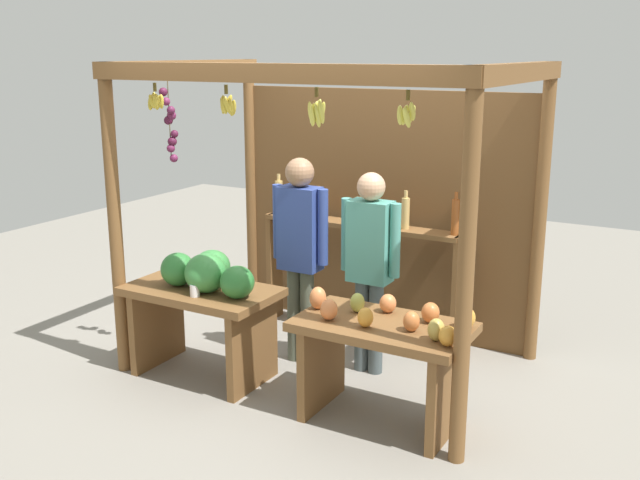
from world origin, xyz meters
TOP-DOWN VIEW (x-y plane):
  - ground_plane at (0.00, 0.00)m, footprint 12.00×12.00m
  - market_stall at (-0.01, 0.39)m, footprint 2.82×1.88m
  - fruit_counter_left at (-0.71, -0.67)m, footprint 1.14×0.66m
  - fruit_counter_right at (0.75, -0.66)m, footprint 1.16×0.64m
  - bottle_shelf_unit at (-0.08, 0.67)m, footprint 1.81×0.22m
  - vendor_man at (-0.23, -0.07)m, footprint 0.48×0.22m
  - vendor_woman at (0.32, 0.02)m, footprint 0.48×0.21m

SIDE VIEW (x-z plane):
  - ground_plane at x=0.00m, z-range 0.00..0.00m
  - fruit_counter_right at x=0.75m, z-range 0.11..0.97m
  - fruit_counter_left at x=-0.71m, z-range 0.16..1.15m
  - bottle_shelf_unit at x=-0.08m, z-range 0.10..1.45m
  - vendor_woman at x=0.32m, z-range 0.15..1.71m
  - vendor_man at x=-0.23m, z-range 0.17..1.80m
  - market_stall at x=-0.01m, z-range 0.20..2.54m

